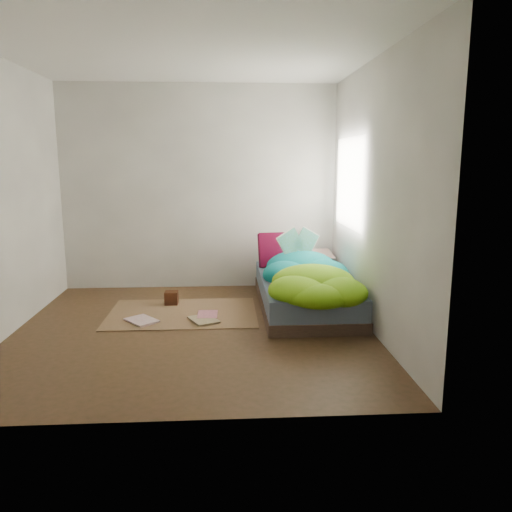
# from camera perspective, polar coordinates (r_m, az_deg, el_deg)

# --- Properties ---
(ground) EXTENTS (3.50, 3.50, 0.00)m
(ground) POSITION_cam_1_polar(r_m,az_deg,el_deg) (5.02, -7.16, -8.41)
(ground) COLOR #3D2D17
(ground) RESTS_ON ground
(room_walls) EXTENTS (3.54, 3.54, 2.62)m
(room_walls) POSITION_cam_1_polar(r_m,az_deg,el_deg) (4.75, -7.47, 10.49)
(room_walls) COLOR #B6B5AD
(room_walls) RESTS_ON ground
(bed) EXTENTS (1.00, 2.00, 0.34)m
(bed) POSITION_cam_1_polar(r_m,az_deg,el_deg) (5.72, 5.58, -4.20)
(bed) COLOR #38281E
(bed) RESTS_ON ground
(duvet) EXTENTS (0.96, 1.84, 0.34)m
(duvet) POSITION_cam_1_polar(r_m,az_deg,el_deg) (5.42, 6.01, -1.32)
(duvet) COLOR #087B81
(duvet) RESTS_ON bed
(rug) EXTENTS (1.60, 1.10, 0.01)m
(rug) POSITION_cam_1_polar(r_m,az_deg,el_deg) (5.55, -8.37, -6.48)
(rug) COLOR brown
(rug) RESTS_ON ground
(pillow_floral) EXTENTS (0.62, 0.41, 0.13)m
(pillow_floral) POSITION_cam_1_polar(r_m,az_deg,el_deg) (6.46, 6.12, -0.30)
(pillow_floral) COLOR beige
(pillow_floral) RESTS_ON bed
(pillow_magenta) EXTENTS (0.44, 0.18, 0.42)m
(pillow_magenta) POSITION_cam_1_polar(r_m,az_deg,el_deg) (6.21, 2.28, 0.69)
(pillow_magenta) COLOR #52051E
(pillow_magenta) RESTS_ON bed
(open_book) EXTENTS (0.44, 0.22, 0.26)m
(open_book) POSITION_cam_1_polar(r_m,az_deg,el_deg) (5.85, 4.90, 2.59)
(open_book) COLOR #2A8230
(open_book) RESTS_ON duvet
(wooden_box) EXTENTS (0.15, 0.15, 0.15)m
(wooden_box) POSITION_cam_1_polar(r_m,az_deg,el_deg) (5.88, -9.64, -4.72)
(wooden_box) COLOR #35120C
(wooden_box) RESTS_ON rug
(floor_book_a) EXTENTS (0.39, 0.40, 0.02)m
(floor_book_a) POSITION_cam_1_polar(r_m,az_deg,el_deg) (5.26, -14.05, -7.46)
(floor_book_a) COLOR silver
(floor_book_a) RESTS_ON rug
(floor_book_b) EXTENTS (0.22, 0.29, 0.03)m
(floor_book_b) POSITION_cam_1_polar(r_m,az_deg,el_deg) (5.39, -6.73, -6.74)
(floor_book_b) COLOR #D37987
(floor_book_b) RESTS_ON rug
(floor_book_c) EXTENTS (0.36, 0.40, 0.03)m
(floor_book_c) POSITION_cam_1_polar(r_m,az_deg,el_deg) (5.19, -7.24, -7.48)
(floor_book_c) COLOR tan
(floor_book_c) RESTS_ON rug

